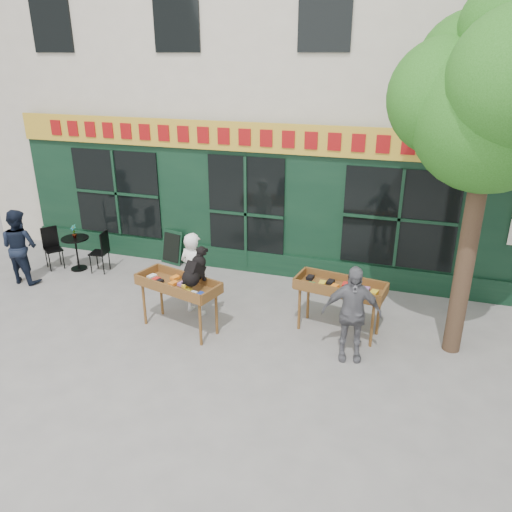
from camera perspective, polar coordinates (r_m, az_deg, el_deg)
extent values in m
plane|color=slate|center=(9.42, -5.70, -7.10)|extent=(80.00, 80.00, 0.00)
cube|color=beige|center=(13.92, 4.14, 23.81)|extent=(14.00, 7.00, 10.00)
cube|color=black|center=(10.89, -0.97, 6.25)|extent=(11.00, 0.16, 3.20)
cube|color=gold|center=(10.48, -1.24, 13.46)|extent=(11.00, 0.06, 0.60)
cube|color=#9A0E0F|center=(10.45, -1.31, 13.42)|extent=(9.60, 0.03, 0.34)
cube|color=black|center=(11.25, -1.09, -0.51)|extent=(11.00, 0.10, 0.50)
cube|color=black|center=(10.88, -1.13, 4.85)|extent=(1.70, 0.05, 2.50)
cube|color=black|center=(12.21, -15.60, 6.94)|extent=(2.20, 0.05, 2.00)
cube|color=black|center=(10.27, 16.04, 4.09)|extent=(2.20, 0.05, 2.00)
cylinder|color=#382619|center=(8.32, 23.03, 0.77)|extent=(0.28, 0.28, 3.60)
sphere|color=#1E5713|center=(7.88, 25.24, 14.43)|extent=(2.20, 2.20, 2.20)
sphere|color=#1E5713|center=(8.02, 20.94, 16.60)|extent=(1.70, 1.70, 1.70)
sphere|color=#1E5713|center=(8.41, 23.39, 19.22)|extent=(1.60, 1.60, 1.60)
cylinder|color=brown|center=(9.23, -12.66, -5.39)|extent=(0.05, 0.05, 0.80)
cylinder|color=brown|center=(8.43, -6.38, -7.75)|extent=(0.05, 0.05, 0.80)
cylinder|color=brown|center=(9.50, -10.77, -4.40)|extent=(0.05, 0.05, 0.80)
cylinder|color=brown|center=(8.73, -4.54, -6.57)|extent=(0.05, 0.05, 0.80)
cube|color=brown|center=(8.77, -8.87, -3.55)|extent=(1.60, 0.96, 0.05)
cube|color=brown|center=(8.55, -10.20, -3.76)|extent=(1.46, 0.44, 0.18)
cube|color=brown|center=(8.93, -7.67, -2.43)|extent=(1.46, 0.44, 0.18)
cube|color=brown|center=(8.74, -8.90, -3.20)|extent=(1.36, 0.73, 0.06)
imported|color=white|center=(9.31, -7.10, -2.02)|extent=(0.67, 0.53, 1.60)
cylinder|color=brown|center=(8.88, 4.96, -6.04)|extent=(0.05, 0.05, 0.80)
cylinder|color=brown|center=(8.57, 13.13, -7.73)|extent=(0.05, 0.05, 0.80)
cylinder|color=brown|center=(9.25, 5.98, -4.87)|extent=(0.05, 0.05, 0.80)
cylinder|color=brown|center=(8.95, 13.82, -6.45)|extent=(0.05, 0.05, 0.80)
cube|color=brown|center=(8.70, 9.57, -3.82)|extent=(1.57, 0.80, 0.05)
cube|color=brown|center=(8.41, 9.01, -4.12)|extent=(1.49, 0.26, 0.18)
cube|color=brown|center=(8.92, 10.17, -2.62)|extent=(1.49, 0.26, 0.18)
cube|color=brown|center=(8.67, 9.60, -3.47)|extent=(1.34, 0.59, 0.06)
imported|color=#5D5D62|center=(8.01, 10.85, -6.46)|extent=(1.00, 0.57, 1.60)
cylinder|color=black|center=(12.11, -19.55, -1.34)|extent=(0.36, 0.36, 0.03)
cylinder|color=black|center=(11.98, -19.77, 0.24)|extent=(0.04, 0.04, 0.72)
cylinder|color=black|center=(11.86, -20.00, 1.90)|extent=(0.60, 0.60, 0.03)
cube|color=black|center=(12.22, -22.15, 0.68)|extent=(0.50, 0.50, 0.03)
cube|color=black|center=(12.30, -22.50, 2.00)|extent=(0.24, 0.30, 0.50)
cylinder|color=black|center=(12.14, -22.50, -0.70)|extent=(0.02, 0.02, 0.44)
cylinder|color=black|center=(12.19, -21.15, -0.39)|extent=(0.02, 0.02, 0.44)
cylinder|color=black|center=(12.41, -22.83, -0.25)|extent=(0.02, 0.02, 0.44)
cylinder|color=black|center=(12.47, -21.50, 0.04)|extent=(0.02, 0.02, 0.44)
cube|color=black|center=(11.68, -17.51, 0.34)|extent=(0.40, 0.40, 0.03)
cube|color=black|center=(11.52, -16.90, 1.44)|extent=(0.08, 0.36, 0.50)
cylinder|color=black|center=(11.95, -17.71, -0.37)|extent=(0.02, 0.02, 0.44)
cylinder|color=black|center=(11.71, -18.36, -0.92)|extent=(0.02, 0.02, 0.44)
cylinder|color=black|center=(11.82, -16.42, -0.47)|extent=(0.02, 0.02, 0.44)
cylinder|color=black|center=(11.57, -17.05, -1.03)|extent=(0.02, 0.02, 0.44)
imported|color=gray|center=(11.80, -20.10, 2.67)|extent=(0.19, 0.16, 0.31)
imported|color=black|center=(11.65, -25.40, 1.00)|extent=(0.81, 0.64, 1.61)
cube|color=black|center=(11.77, -9.59, 0.99)|extent=(0.59, 0.32, 0.79)
cube|color=black|center=(11.75, -9.64, 0.96)|extent=(0.49, 0.27, 0.65)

